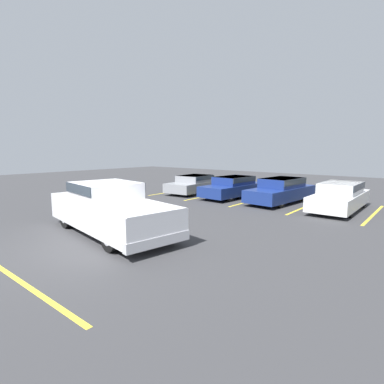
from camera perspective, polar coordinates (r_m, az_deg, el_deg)
ground_plane at (r=9.49m, az=-16.65°, el=-9.55°), size 60.00×60.00×0.00m
stall_stripe_a at (r=20.51m, az=-2.98°, el=0.18°), size 0.12×5.16×0.01m
stall_stripe_b at (r=18.68m, az=3.67°, el=-0.61°), size 0.12×5.16×0.01m
stall_stripe_c at (r=17.16m, az=11.63°, el=-1.53°), size 0.12×5.16×0.01m
stall_stripe_d at (r=16.03m, az=20.93°, el=-2.57°), size 0.12×5.16×0.01m
stall_stripe_e at (r=15.39m, az=31.32°, el=-3.66°), size 0.12×5.16×0.01m
pickup_truck at (r=10.44m, az=-15.31°, el=-3.01°), size 6.02×2.91×1.72m
parked_sedan_a at (r=19.58m, az=0.45°, el=1.65°), size 2.17×4.38×1.16m
parked_sedan_b at (r=17.91m, az=7.84°, el=1.09°), size 2.01×4.60×1.24m
parked_sedan_c at (r=16.68m, az=16.62°, el=0.45°), size 2.15×4.87×1.32m
parked_sedan_d at (r=15.61m, az=26.34°, el=-0.62°), size 1.72×4.75×1.30m
wheel_stop_curb at (r=21.76m, az=7.40°, el=0.75°), size 1.98×0.20×0.14m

